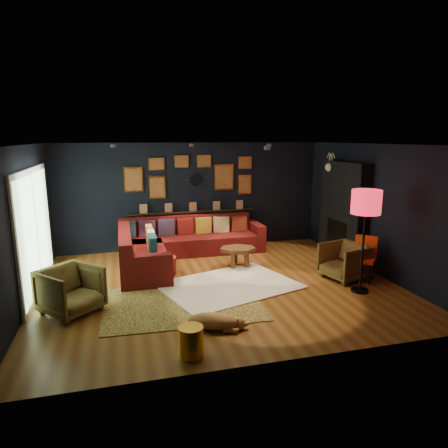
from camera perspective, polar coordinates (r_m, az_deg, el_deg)
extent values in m
plane|color=brown|center=(7.62, -0.70, -8.65)|extent=(6.50, 6.50, 0.00)
plane|color=black|center=(9.91, -4.57, 4.00)|extent=(6.50, 0.00, 6.50)
plane|color=black|center=(4.72, 7.39, -5.39)|extent=(6.50, 0.00, 6.50)
plane|color=black|center=(7.22, -26.63, -0.41)|extent=(0.00, 5.50, 5.50)
plane|color=black|center=(8.63, 20.73, 1.99)|extent=(0.00, 5.50, 5.50)
plane|color=silver|center=(7.12, -0.76, 11.29)|extent=(6.50, 6.50, 0.00)
cube|color=maroon|center=(9.62, -5.11, -2.91)|extent=(3.20, 0.95, 0.42)
cube|color=maroon|center=(9.86, -5.50, -0.03)|extent=(3.20, 0.24, 0.46)
cube|color=maroon|center=(10.00, 4.53, -1.66)|extent=(0.22, 0.95, 0.64)
cube|color=maroon|center=(8.45, -11.41, -5.27)|extent=(0.95, 2.20, 0.42)
cube|color=maroon|center=(8.33, -13.97, -2.65)|extent=(0.24, 2.20, 0.46)
cube|color=maroon|center=(7.47, -10.98, -6.72)|extent=(0.95, 0.22, 0.64)
cube|color=#264459|center=(9.54, -13.62, -0.79)|extent=(0.38, 0.14, 0.38)
cube|color=#572550|center=(9.56, -10.93, -0.65)|extent=(0.38, 0.14, 0.38)
cube|color=#3B2F4F|center=(9.60, -8.25, -0.50)|extent=(0.38, 0.14, 0.38)
cube|color=maroon|center=(9.66, -5.60, -0.35)|extent=(0.38, 0.14, 0.38)
cube|color=gold|center=(9.73, -2.98, -0.21)|extent=(0.38, 0.14, 0.38)
cube|color=tan|center=(9.83, -0.41, -0.06)|extent=(0.38, 0.14, 0.38)
cube|color=maroon|center=(9.95, 2.10, 0.08)|extent=(0.38, 0.14, 0.38)
cube|color=gold|center=(9.03, -10.65, -1.40)|extent=(0.14, 0.38, 0.38)
cube|color=beige|center=(8.54, -10.41, -2.18)|extent=(0.14, 0.38, 0.38)
cube|color=#184F63|center=(8.06, -10.13, -3.04)|extent=(0.14, 0.38, 0.38)
cube|color=black|center=(9.91, -4.46, 1.76)|extent=(3.20, 0.12, 0.04)
cube|color=gold|center=(9.68, -12.82, 6.22)|extent=(0.45, 0.03, 0.60)
cube|color=#AC6930|center=(9.67, -12.81, 6.21)|extent=(0.38, 0.01, 0.51)
cube|color=gold|center=(9.74, -9.52, 5.20)|extent=(0.40, 0.03, 0.55)
cube|color=#AC6930|center=(9.72, -9.51, 5.19)|extent=(0.34, 0.01, 0.47)
cube|color=gold|center=(9.69, -9.63, 8.43)|extent=(0.38, 0.03, 0.30)
cube|color=#AC6930|center=(9.67, -9.62, 8.42)|extent=(0.32, 0.01, 0.25)
cube|color=gold|center=(10.00, -0.04, 6.70)|extent=(0.50, 0.03, 0.65)
cube|color=#AC6930|center=(9.98, -0.01, 6.69)|extent=(0.42, 0.01, 0.55)
cube|color=gold|center=(10.17, 2.97, 5.65)|extent=(0.35, 0.03, 0.50)
cube|color=#AC6930|center=(10.16, 3.00, 5.64)|extent=(0.30, 0.01, 0.42)
cube|color=gold|center=(10.12, 3.01, 8.74)|extent=(0.35, 0.03, 0.30)
cube|color=#AC6930|center=(10.11, 3.04, 8.74)|extent=(0.30, 0.01, 0.25)
cube|color=gold|center=(9.76, -6.09, 8.85)|extent=(0.35, 0.03, 0.30)
cube|color=#AC6930|center=(9.74, -6.07, 8.85)|extent=(0.30, 0.01, 0.25)
cube|color=gold|center=(9.85, -2.89, 8.94)|extent=(0.35, 0.03, 0.30)
cube|color=#AC6930|center=(9.84, -2.87, 8.93)|extent=(0.30, 0.01, 0.25)
cylinder|color=silver|center=(9.85, -4.01, 6.30)|extent=(0.28, 0.03, 0.28)
cone|color=gold|center=(9.89, -2.75, 6.34)|extent=(0.03, 0.16, 0.03)
cone|color=gold|center=(9.88, -2.85, 6.82)|extent=(0.04, 0.16, 0.04)
cone|color=gold|center=(9.87, -3.13, 7.23)|extent=(0.04, 0.16, 0.04)
cone|color=gold|center=(9.85, -3.54, 7.49)|extent=(0.04, 0.16, 0.04)
cone|color=gold|center=(9.83, -4.03, 7.57)|extent=(0.03, 0.16, 0.03)
cone|color=gold|center=(9.82, -4.51, 7.46)|extent=(0.04, 0.16, 0.04)
cone|color=gold|center=(9.81, -4.92, 7.17)|extent=(0.04, 0.16, 0.04)
cone|color=gold|center=(9.81, -5.19, 6.75)|extent=(0.04, 0.16, 0.04)
cone|color=gold|center=(9.81, -5.28, 6.25)|extent=(0.03, 0.16, 0.03)
cone|color=gold|center=(9.83, -5.17, 5.77)|extent=(0.04, 0.16, 0.04)
cone|color=gold|center=(9.84, -4.89, 5.37)|extent=(0.04, 0.16, 0.04)
cone|color=gold|center=(9.86, -4.47, 5.11)|extent=(0.04, 0.16, 0.04)
cone|color=gold|center=(9.88, -3.99, 5.03)|extent=(0.03, 0.16, 0.03)
cone|color=gold|center=(9.89, -3.51, 5.14)|extent=(0.04, 0.16, 0.04)
cone|color=gold|center=(9.90, -3.10, 5.43)|extent=(0.04, 0.16, 0.04)
cone|color=gold|center=(9.90, -2.84, 5.85)|extent=(0.04, 0.16, 0.04)
cube|color=black|center=(9.32, 16.72, 1.73)|extent=(0.30, 1.60, 2.20)
cube|color=black|center=(9.42, 16.16, -2.17)|extent=(0.20, 0.80, 0.90)
cone|color=white|center=(9.67, 15.99, 7.83)|extent=(0.35, 0.28, 0.28)
sphere|color=white|center=(9.56, 14.84, 7.85)|extent=(0.20, 0.20, 0.20)
cylinder|color=white|center=(9.51, 15.18, 8.83)|extent=(0.02, 0.10, 0.28)
cylinder|color=white|center=(9.61, 14.83, 8.89)|extent=(0.02, 0.10, 0.28)
cube|color=white|center=(7.83, -25.41, -0.89)|extent=(0.04, 2.80, 2.20)
cube|color=#B5E2AD|center=(7.82, -25.23, -0.88)|extent=(0.01, 2.60, 2.00)
cube|color=white|center=(7.82, -25.20, -0.88)|extent=(0.02, 0.06, 2.00)
cylinder|color=black|center=(8.11, -15.56, 10.69)|extent=(0.10, 0.10, 0.06)
cylinder|color=black|center=(8.64, -4.67, 11.17)|extent=(0.10, 0.10, 0.06)
cylinder|color=black|center=(8.69, 6.46, 11.13)|extent=(0.10, 0.10, 0.06)
cylinder|color=black|center=(6.53, 6.18, 10.78)|extent=(0.10, 0.10, 0.06)
cube|color=white|center=(7.53, 0.70, -8.78)|extent=(2.79, 2.37, 0.03)
cube|color=#D8B456|center=(6.81, -5.86, -11.28)|extent=(2.63, 1.94, 0.01)
cylinder|color=brown|center=(8.39, 1.31, -5.28)|extent=(0.10, 0.10, 0.32)
cylinder|color=brown|center=(8.48, 3.24, -5.12)|extent=(0.10, 0.10, 0.32)
cylinder|color=brown|center=(8.75, 1.62, -4.54)|extent=(0.10, 0.10, 0.32)
cylinder|color=maroon|center=(8.24, -8.53, -5.76)|extent=(0.49, 0.49, 0.32)
imported|color=#A3833D|center=(6.77, -21.06, -8.57)|extent=(1.09, 1.08, 0.82)
imported|color=#A3833D|center=(8.16, 16.82, -4.89)|extent=(0.88, 0.91, 0.78)
cylinder|color=gold|center=(5.27, -4.75, -16.39)|extent=(0.32, 0.32, 0.40)
cylinder|color=black|center=(8.07, 17.95, -6.44)|extent=(0.03, 0.03, 0.43)
cylinder|color=black|center=(8.03, 20.10, -6.70)|extent=(0.03, 0.03, 0.43)
cylinder|color=black|center=(8.36, 18.35, -5.82)|extent=(0.03, 0.03, 0.43)
cylinder|color=black|center=(8.32, 20.43, -6.07)|extent=(0.03, 0.03, 0.43)
cube|color=#EE3E15|center=(8.13, 19.31, -4.82)|extent=(0.58, 0.58, 0.06)
cube|color=#EE3E15|center=(8.24, 19.63, -2.93)|extent=(0.33, 0.32, 0.41)
cylinder|color=black|center=(7.70, 18.79, -8.95)|extent=(0.31, 0.31, 0.04)
cylinder|color=black|center=(7.47, 19.20, -3.47)|extent=(0.04, 0.04, 1.49)
cylinder|color=red|center=(7.29, 19.67, 3.00)|extent=(0.51, 0.51, 0.42)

